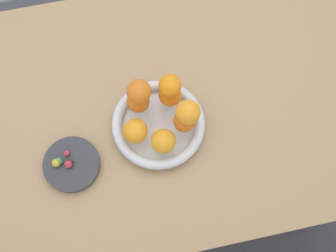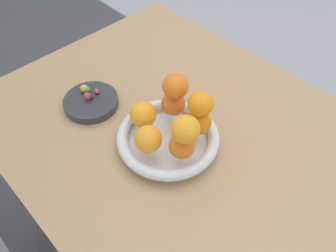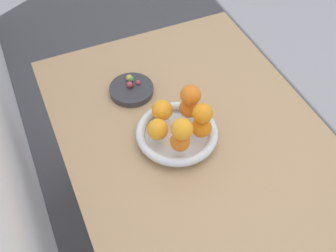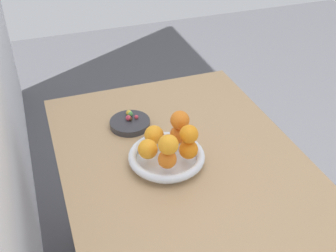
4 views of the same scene
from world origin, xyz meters
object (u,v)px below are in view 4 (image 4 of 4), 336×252
at_px(orange_6, 188,135).
at_px(candy_ball_3, 136,117).
at_px(fruit_bowl, 167,157).
at_px(orange_4, 167,159).
at_px(dining_table, 187,188).
at_px(orange_1, 178,135).
at_px(orange_0, 187,149).
at_px(orange_2, 154,135).
at_px(orange_7, 180,120).
at_px(orange_5, 168,145).
at_px(candy_ball_2, 129,113).
at_px(candy_ball_0, 128,118).
at_px(candy_ball_4, 130,119).
at_px(candy_dish, 130,123).
at_px(orange_3, 148,149).
at_px(candy_ball_1, 130,114).

height_order(orange_6, candy_ball_3, orange_6).
distance_m(fruit_bowl, orange_4, 0.08).
distance_m(fruit_bowl, candy_ball_3, 0.24).
height_order(dining_table, orange_1, orange_1).
xyz_separation_m(dining_table, orange_0, (0.00, 0.00, 0.16)).
relative_size(orange_2, orange_4, 1.10).
relative_size(orange_0, orange_2, 0.95).
distance_m(orange_0, orange_7, 0.09).
height_order(orange_0, orange_5, orange_5).
bearing_deg(candy_ball_2, fruit_bowl, -169.70).
relative_size(orange_0, orange_5, 0.98).
distance_m(orange_1, candy_ball_2, 0.25).
height_order(orange_4, candy_ball_3, orange_4).
xyz_separation_m(candy_ball_0, candy_ball_4, (-0.00, -0.01, -0.00)).
xyz_separation_m(orange_1, candy_ball_3, (0.20, 0.08, -0.04)).
bearing_deg(orange_2, orange_0, -143.48).
relative_size(orange_1, orange_4, 1.03).
bearing_deg(orange_1, orange_4, 144.44).
distance_m(fruit_bowl, candy_ball_4, 0.24).
distance_m(candy_dish, orange_6, 0.32).
height_order(orange_5, candy_ball_4, orange_5).
xyz_separation_m(orange_0, candy_ball_3, (0.28, 0.08, -0.04)).
distance_m(dining_table, candy_ball_4, 0.32).
xyz_separation_m(candy_dish, orange_3, (-0.23, 0.01, 0.06)).
relative_size(dining_table, orange_0, 18.84).
distance_m(orange_5, orange_7, 0.13).
distance_m(orange_4, orange_7, 0.13).
bearing_deg(candy_ball_3, orange_4, -178.19).
distance_m(candy_dish, candy_ball_4, 0.02).
distance_m(orange_2, candy_ball_3, 0.18).
bearing_deg(candy_ball_3, orange_1, -157.56).
xyz_separation_m(fruit_bowl, orange_7, (0.03, -0.05, 0.11)).
relative_size(dining_table, candy_ball_2, 51.89).
relative_size(orange_4, orange_7, 0.94).
bearing_deg(orange_7, candy_ball_4, 28.11).
bearing_deg(orange_1, orange_0, 179.22).
relative_size(orange_2, orange_7, 1.04).
bearing_deg(fruit_bowl, candy_ball_2, 10.30).
xyz_separation_m(orange_1, orange_7, (-0.01, -0.00, 0.06)).
distance_m(orange_7, candy_ball_0, 0.25).
relative_size(dining_table, orange_5, 18.48).
relative_size(orange_3, candy_ball_4, 3.99).
bearing_deg(orange_7, dining_table, -179.35).
distance_m(orange_1, orange_7, 0.06).
bearing_deg(orange_2, orange_6, -145.84).
bearing_deg(candy_ball_2, orange_6, -162.31).
distance_m(dining_table, candy_ball_0, 0.32).
xyz_separation_m(fruit_bowl, candy_ball_1, (0.26, 0.05, 0.01)).
height_order(orange_0, orange_1, same).
relative_size(orange_0, candy_ball_4, 3.83).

